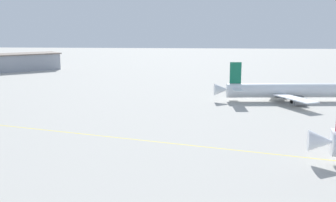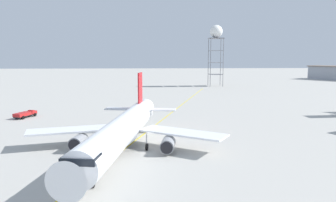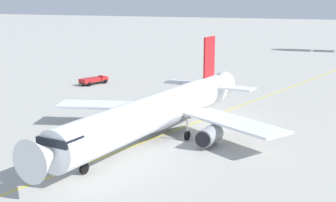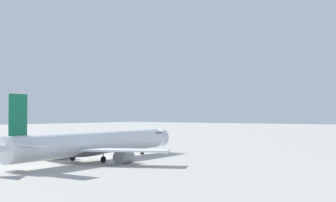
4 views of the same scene
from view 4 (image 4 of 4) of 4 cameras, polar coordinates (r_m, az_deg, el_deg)
airliner_secondary at (r=81.11m, az=-9.28°, el=-5.33°), size 31.88×45.12×11.13m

